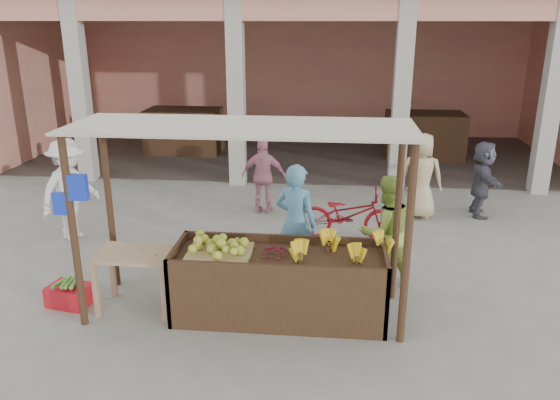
# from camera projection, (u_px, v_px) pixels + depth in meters

# --- Properties ---
(ground) EXTENTS (60.00, 60.00, 0.00)m
(ground) POSITION_uv_depth(u_px,v_px,m) (240.00, 312.00, 6.93)
(ground) COLOR slate
(ground) RESTS_ON ground
(market_building) EXTENTS (14.40, 6.40, 4.20)m
(market_building) POSITION_uv_depth(u_px,v_px,m) (296.00, 52.00, 14.49)
(market_building) COLOR #E49B77
(market_building) RESTS_ON ground
(fruit_stall) EXTENTS (2.60, 0.95, 0.80)m
(fruit_stall) POSITION_uv_depth(u_px,v_px,m) (279.00, 286.00, 6.75)
(fruit_stall) COLOR #472F1C
(fruit_stall) RESTS_ON ground
(stall_awning) EXTENTS (4.09, 1.35, 2.39)m
(stall_awning) POSITION_uv_depth(u_px,v_px,m) (236.00, 160.00, 6.36)
(stall_awning) COLOR #472F1C
(stall_awning) RESTS_ON ground
(banana_heap) EXTENTS (1.13, 0.62, 0.21)m
(banana_heap) POSITION_uv_depth(u_px,v_px,m) (340.00, 249.00, 6.57)
(banana_heap) COLOR yellow
(banana_heap) RESTS_ON fruit_stall
(melon_tray) EXTENTS (0.77, 0.66, 0.20)m
(melon_tray) POSITION_uv_depth(u_px,v_px,m) (219.00, 249.00, 6.61)
(melon_tray) COLOR #A58955
(melon_tray) RESTS_ON fruit_stall
(berry_heap) EXTENTS (0.42, 0.34, 0.13)m
(berry_heap) POSITION_uv_depth(u_px,v_px,m) (276.00, 250.00, 6.63)
(berry_heap) COLOR maroon
(berry_heap) RESTS_ON fruit_stall
(side_table) EXTENTS (0.97, 0.65, 0.78)m
(side_table) POSITION_uv_depth(u_px,v_px,m) (135.00, 262.00, 6.84)
(side_table) COLOR tan
(side_table) RESTS_ON ground
(papaya_pile) EXTENTS (0.70, 0.40, 0.20)m
(papaya_pile) POSITION_uv_depth(u_px,v_px,m) (134.00, 245.00, 6.76)
(papaya_pile) COLOR #417E29
(papaya_pile) RESTS_ON side_table
(red_crate) EXTENTS (0.58, 0.46, 0.27)m
(red_crate) POSITION_uv_depth(u_px,v_px,m) (70.00, 295.00, 7.08)
(red_crate) COLOR red
(red_crate) RESTS_ON ground
(plantain_bundle) EXTENTS (0.42, 0.29, 0.08)m
(plantain_bundle) POSITION_uv_depth(u_px,v_px,m) (68.00, 283.00, 7.03)
(plantain_bundle) COLOR #589937
(plantain_bundle) RESTS_ON red_crate
(produce_sacks) EXTENTS (0.95, 0.71, 0.58)m
(produce_sacks) POSITION_uv_depth(u_px,v_px,m) (413.00, 180.00, 11.59)
(produce_sacks) COLOR maroon
(produce_sacks) RESTS_ON ground
(vendor_blue) EXTENTS (0.82, 0.72, 1.81)m
(vendor_blue) POSITION_uv_depth(u_px,v_px,m) (296.00, 219.00, 7.55)
(vendor_blue) COLOR #59A0C3
(vendor_blue) RESTS_ON ground
(vendor_green) EXTENTS (0.92, 0.74, 1.68)m
(vendor_green) POSITION_uv_depth(u_px,v_px,m) (386.00, 229.00, 7.39)
(vendor_green) COLOR #98BA44
(vendor_green) RESTS_ON ground
(motorcycle) EXTENTS (0.64, 1.77, 0.92)m
(motorcycle) POSITION_uv_depth(u_px,v_px,m) (348.00, 214.00, 9.09)
(motorcycle) COLOR maroon
(motorcycle) RESTS_ON ground
(shopper_a) EXTENTS (1.05, 1.33, 1.85)m
(shopper_a) POSITION_uv_depth(u_px,v_px,m) (69.00, 186.00, 8.99)
(shopper_a) COLOR silver
(shopper_a) RESTS_ON ground
(shopper_b) EXTENTS (0.93, 0.52, 1.54)m
(shopper_b) POSITION_uv_depth(u_px,v_px,m) (264.00, 174.00, 10.26)
(shopper_b) COLOR #C1788D
(shopper_b) RESTS_ON ground
(shopper_c) EXTENTS (0.95, 0.72, 1.76)m
(shopper_c) POSITION_uv_depth(u_px,v_px,m) (422.00, 172.00, 10.00)
(shopper_c) COLOR tan
(shopper_c) RESTS_ON ground
(shopper_d) EXTENTS (0.62, 1.41, 1.51)m
(shopper_d) POSITION_uv_depth(u_px,v_px,m) (482.00, 177.00, 10.11)
(shopper_d) COLOR #4A4A56
(shopper_d) RESTS_ON ground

